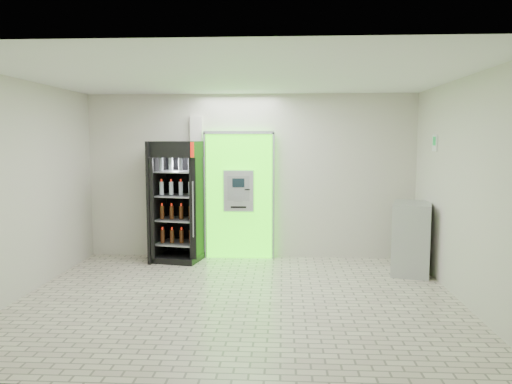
{
  "coord_description": "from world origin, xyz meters",
  "views": [
    {
      "loc": [
        0.6,
        -6.63,
        2.17
      ],
      "look_at": [
        0.18,
        1.2,
        1.35
      ],
      "focal_mm": 35.0,
      "sensor_mm": 36.0,
      "label": 1
    }
  ],
  "objects": [
    {
      "name": "steel_cabinet",
      "position": [
        2.7,
        1.5,
        0.58
      ],
      "size": [
        0.81,
        0.99,
        1.16
      ],
      "rotation": [
        0.0,
        0.0,
        -0.28
      ],
      "color": "#ACAFB4",
      "rests_on": "ground"
    },
    {
      "name": "atm_assembly",
      "position": [
        -0.2,
        2.41,
        1.17
      ],
      "size": [
        1.3,
        0.24,
        2.33
      ],
      "color": "#34EB0D",
      "rests_on": "ground"
    },
    {
      "name": "ground",
      "position": [
        0.0,
        0.0,
        0.0
      ],
      "size": [
        6.0,
        6.0,
        0.0
      ],
      "primitive_type": "plane",
      "color": "beige",
      "rests_on": "ground"
    },
    {
      "name": "room_shell",
      "position": [
        0.0,
        0.0,
        1.84
      ],
      "size": [
        6.0,
        6.0,
        6.0
      ],
      "color": "beige",
      "rests_on": "ground"
    },
    {
      "name": "pillar",
      "position": [
        -0.98,
        2.45,
        1.3
      ],
      "size": [
        0.22,
        0.11,
        2.6
      ],
      "color": "silver",
      "rests_on": "ground"
    },
    {
      "name": "exit_sign",
      "position": [
        2.99,
        1.4,
        2.12
      ],
      "size": [
        0.02,
        0.22,
        0.26
      ],
      "color": "white",
      "rests_on": "room_shell"
    },
    {
      "name": "beverage_cooler",
      "position": [
        -1.28,
        2.14,
        1.03
      ],
      "size": [
        0.93,
        0.88,
        2.14
      ],
      "rotation": [
        0.0,
        0.0,
        -0.19
      ],
      "color": "black",
      "rests_on": "ground"
    }
  ]
}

